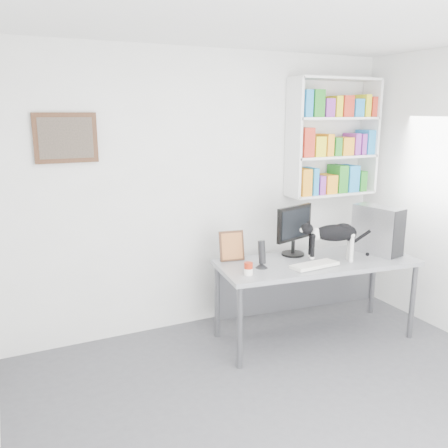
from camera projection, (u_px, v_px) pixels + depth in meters
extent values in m
cube|color=#505055|center=(325.00, 429.00, 3.22)|extent=(4.00, 4.00, 0.01)
cube|color=white|center=(349.00, 3.00, 2.61)|extent=(4.00, 4.00, 0.01)
cube|color=white|center=(207.00, 191.00, 4.67)|extent=(4.00, 0.01, 2.70)
cube|color=white|center=(333.00, 138.00, 5.01)|extent=(1.03, 0.28, 1.24)
cube|color=#4A2A18|center=(66.00, 138.00, 3.98)|extent=(0.52, 0.04, 0.42)
cube|color=gray|center=(315.00, 299.00, 4.49)|extent=(1.92, 0.93, 0.77)
cube|color=black|center=(294.00, 230.00, 4.51)|extent=(0.51, 0.35, 0.49)
cube|color=silver|center=(314.00, 265.00, 4.21)|extent=(0.45, 0.20, 0.03)
cube|color=silver|center=(377.00, 230.00, 4.59)|extent=(0.30, 0.50, 0.46)
cylinder|color=black|center=(262.00, 254.00, 4.16)|extent=(0.11, 0.11, 0.26)
cube|color=#4A2A18|center=(232.00, 245.00, 4.37)|extent=(0.24, 0.13, 0.29)
cylinder|color=#A0230D|center=(248.00, 269.00, 4.00)|extent=(0.09, 0.09, 0.11)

